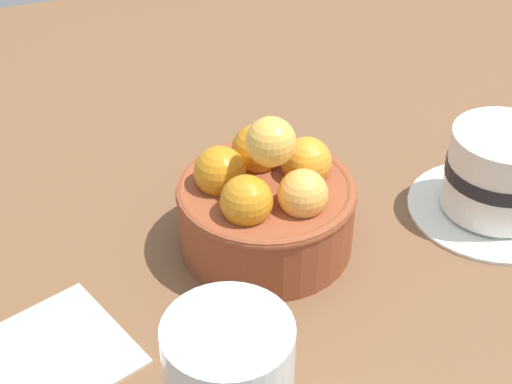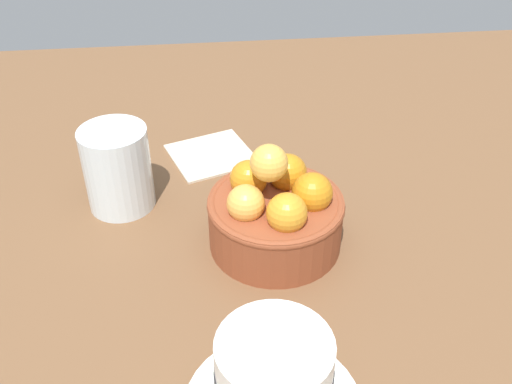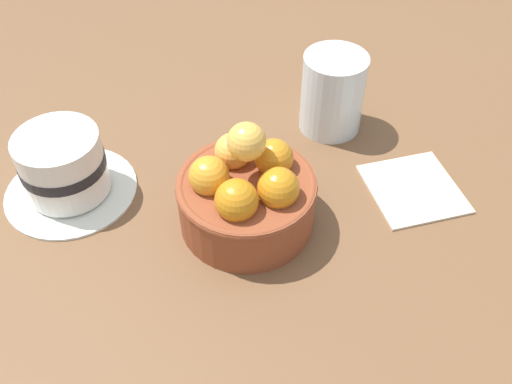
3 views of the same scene
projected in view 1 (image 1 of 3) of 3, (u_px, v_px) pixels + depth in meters
ground_plane at (266, 264)px, 64.05cm from camera, size 113.76×113.65×4.44cm
terracotta_bowl at (266, 203)px, 60.29cm from camera, size 14.07×14.07×12.12cm
coffee_cup at (499, 176)px, 64.11cm from camera, size 14.30×14.30×7.72cm
folded_napkin at (54, 352)px, 52.96cm from camera, size 12.57×12.34×0.60cm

